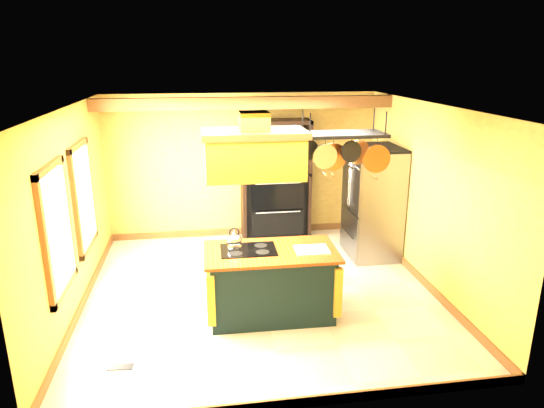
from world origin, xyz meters
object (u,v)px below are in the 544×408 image
object	(u,v)px
kitchen_island	(271,282)
refrigerator	(372,205)
range_hood	(254,152)
hutch	(275,193)
pot_rack	(344,144)

from	to	relation	value
kitchen_island	refrigerator	world-z (taller)	refrigerator
kitchen_island	refrigerator	distance (m)	2.72
range_hood	kitchen_island	bearing A→B (deg)	0.24
refrigerator	hutch	size ratio (longest dim) A/B	0.83
pot_rack	kitchen_island	bearing A→B (deg)	179.95
refrigerator	hutch	xyz separation A→B (m)	(-1.50, 1.12, -0.04)
range_hood	refrigerator	bearing A→B (deg)	38.67
range_hood	hutch	world-z (taller)	range_hood
range_hood	hutch	size ratio (longest dim) A/B	0.56
hutch	refrigerator	bearing A→B (deg)	-36.79
pot_rack	refrigerator	world-z (taller)	pot_rack
kitchen_island	pot_rack	size ratio (longest dim) A/B	1.53
pot_rack	hutch	size ratio (longest dim) A/B	0.51
pot_rack	hutch	distance (m)	3.25
kitchen_island	range_hood	distance (m)	1.77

